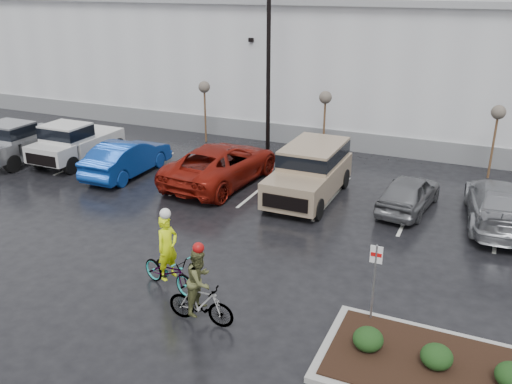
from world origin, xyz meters
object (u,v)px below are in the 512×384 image
at_px(sapling_east, 498,116).
at_px(fire_lane_sign, 375,275).
at_px(car_red, 222,164).
at_px(sapling_mid, 325,101).
at_px(cyclist_hivis, 169,265).
at_px(cyclist_olive, 200,294).
at_px(car_far_silver, 501,203).
at_px(pickup_silver, 26,139).
at_px(lamppost, 269,36).
at_px(car_grey, 409,193).
at_px(suv_tan, 309,174).
at_px(sapling_west, 204,90).
at_px(pickup_white, 81,140).
at_px(car_blue, 127,158).

relative_size(sapling_east, fire_lane_sign, 1.45).
bearing_deg(car_red, sapling_mid, -113.24).
distance_m(cyclist_hivis, cyclist_olive, 1.92).
distance_m(car_red, car_far_silver, 10.82).
relative_size(pickup_silver, car_red, 0.86).
height_order(lamppost, sapling_east, lamppost).
bearing_deg(pickup_silver, car_grey, 3.57).
xyz_separation_m(suv_tan, car_far_silver, (6.90, 0.47, -0.26)).
distance_m(lamppost, car_far_silver, 12.28).
bearing_deg(lamppost, sapling_west, 165.96).
bearing_deg(cyclist_olive, car_red, 22.31).
bearing_deg(pickup_silver, car_red, 4.79).
distance_m(fire_lane_sign, pickup_silver, 19.35).
distance_m(sapling_west, cyclist_hivis, 14.95).
height_order(sapling_mid, car_grey, sapling_mid).
bearing_deg(sapling_mid, cyclist_olive, -84.43).
bearing_deg(lamppost, sapling_mid, 21.80).
height_order(pickup_silver, pickup_white, same).
distance_m(sapling_mid, car_red, 6.25).
bearing_deg(cyclist_hivis, sapling_east, -13.54).
xyz_separation_m(sapling_east, pickup_silver, (-20.35, -6.11, -1.75)).
xyz_separation_m(lamppost, car_red, (-0.29, -4.26, -4.84)).
height_order(sapling_mid, cyclist_hivis, sapling_mid).
height_order(pickup_white, car_blue, pickup_white).
xyz_separation_m(car_blue, cyclist_olive, (8.47, -8.41, 0.04)).
relative_size(suv_tan, car_grey, 1.29).
distance_m(fire_lane_sign, cyclist_olive, 4.27).
height_order(fire_lane_sign, suv_tan, fire_lane_sign).
bearing_deg(car_grey, fire_lane_sign, 100.31).
xyz_separation_m(lamppost, pickup_silver, (-10.35, -5.11, -4.71)).
xyz_separation_m(sapling_mid, fire_lane_sign, (5.30, -12.80, -1.32)).
distance_m(suv_tan, cyclist_olive, 9.00).
bearing_deg(sapling_east, suv_tan, -139.40).
height_order(suv_tan, cyclist_hivis, cyclist_hivis).
relative_size(sapling_west, car_far_silver, 0.60).
bearing_deg(cyclist_olive, pickup_white, 49.46).
bearing_deg(sapling_mid, car_far_silver, -31.94).
bearing_deg(lamppost, car_red, -93.94).
height_order(car_grey, cyclist_olive, cyclist_olive).
bearing_deg(suv_tan, lamppost, 129.05).
relative_size(sapling_east, suv_tan, 0.63).
bearing_deg(cyclist_olive, fire_lane_sign, -69.16).
bearing_deg(cyclist_hivis, fire_lane_sign, -67.39).
relative_size(car_red, car_far_silver, 1.14).
bearing_deg(suv_tan, pickup_silver, -177.37).
relative_size(sapling_west, suv_tan, 0.63).
distance_m(sapling_west, cyclist_olive, 16.59).
bearing_deg(pickup_white, sapling_east, 16.33).
bearing_deg(pickup_white, cyclist_olive, -38.27).
xyz_separation_m(suv_tan, cyclist_olive, (0.29, -8.99, -0.21)).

